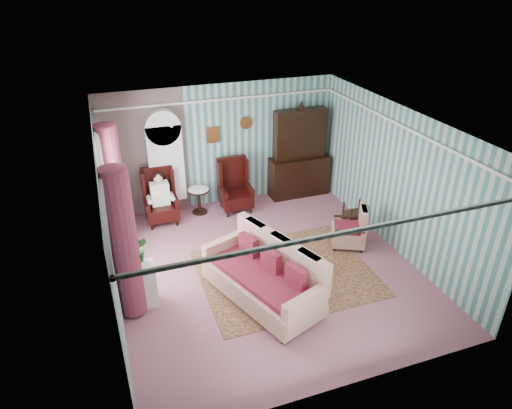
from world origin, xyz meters
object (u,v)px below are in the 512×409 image
object	(u,v)px
round_side_table	(199,201)
floral_armchair	(349,224)
plant_stand	(140,286)
coffee_table	(243,272)
dresser_hutch	(300,151)
seated_woman	(160,199)
wingback_right	(235,186)
nest_table	(355,214)
wingback_left	(160,197)
sofa	(262,275)
bookcase	(167,169)

from	to	relation	value
round_side_table	floral_armchair	world-z (taller)	floral_armchair
plant_stand	coffee_table	size ratio (longest dim) A/B	0.92
dresser_hutch	seated_woman	bearing A→B (deg)	-175.59
wingback_right	nest_table	bearing A→B (deg)	-33.75
wingback_right	seated_woman	world-z (taller)	wingback_right
wingback_left	wingback_right	world-z (taller)	same
plant_stand	sofa	bearing A→B (deg)	-15.81
bookcase	sofa	world-z (taller)	bookcase
wingback_right	plant_stand	bearing A→B (deg)	-132.84
wingback_left	coffee_table	world-z (taller)	wingback_left
dresser_hutch	wingback_right	distance (m)	1.86
seated_woman	floral_armchair	distance (m)	4.16
round_side_table	coffee_table	xyz separation A→B (m)	(0.17, -2.83, -0.11)
floral_armchair	coffee_table	distance (m)	2.49
floral_armchair	round_side_table	bearing A→B (deg)	72.62
wingback_right	nest_table	xyz separation A→B (m)	(2.32, -1.55, -0.35)
dresser_hutch	nest_table	world-z (taller)	dresser_hutch
bookcase	wingback_left	world-z (taller)	bookcase
bookcase	sofa	bearing A→B (deg)	-75.62
wingback_right	plant_stand	size ratio (longest dim) A/B	1.56
seated_woman	plant_stand	world-z (taller)	seated_woman
wingback_right	sofa	bearing A→B (deg)	-99.42
seated_woman	round_side_table	world-z (taller)	seated_woman
sofa	round_side_table	bearing A→B (deg)	-15.65
sofa	floral_armchair	xyz separation A→B (m)	(2.30, 1.07, -0.04)
round_side_table	sofa	world-z (taller)	sofa
wingback_left	floral_armchair	size ratio (longest dim) A/B	1.28
wingback_right	sofa	world-z (taller)	wingback_right
round_side_table	dresser_hutch	bearing A→B (deg)	2.64
bookcase	coffee_table	size ratio (longest dim) A/B	2.57
wingback_left	plant_stand	world-z (taller)	wingback_left
seated_woman	plant_stand	distance (m)	2.87
bookcase	floral_armchair	bearing A→B (deg)	-39.09
wingback_right	floral_armchair	xyz separation A→B (m)	(1.75, -2.25, -0.14)
bookcase	floral_armchair	xyz separation A→B (m)	(3.25, -2.64, -0.63)
bookcase	floral_armchair	size ratio (longest dim) A/B	2.30
dresser_hutch	seated_woman	size ratio (longest dim) A/B	2.00
plant_stand	nest_table	bearing A→B (deg)	13.84
seated_woman	coffee_table	world-z (taller)	seated_woman
seated_woman	coffee_table	distance (m)	2.91
sofa	wingback_right	bearing A→B (deg)	-30.01
plant_stand	coffee_table	distance (m)	1.88
bookcase	wingback_right	size ratio (longest dim) A/B	1.79
round_side_table	plant_stand	distance (m)	3.36
wingback_left	plant_stand	size ratio (longest dim) A/B	1.56
nest_table	dresser_hutch	bearing A→B (deg)	107.39
floral_armchair	coffee_table	xyz separation A→B (m)	(-2.43, -0.43, -0.30)
seated_woman	nest_table	xyz separation A→B (m)	(4.07, -1.55, -0.32)
bookcase	round_side_table	size ratio (longest dim) A/B	3.73
dresser_hutch	sofa	size ratio (longest dim) A/B	1.04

